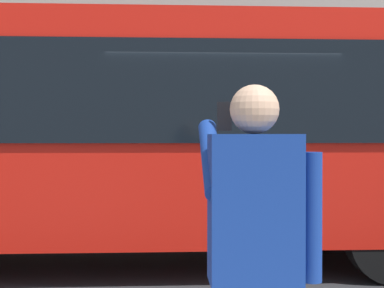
# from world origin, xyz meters

# --- Properties ---
(ground_plane) EXTENTS (60.00, 60.00, 0.00)m
(ground_plane) POSITION_xyz_m (0.00, 0.00, 0.00)
(ground_plane) COLOR #2B2B2D
(red_bus) EXTENTS (9.05, 2.54, 3.08)m
(red_bus) POSITION_xyz_m (1.15, -0.08, 1.68)
(red_bus) COLOR red
(red_bus) RESTS_ON ground_plane
(pedestrian_photographer) EXTENTS (0.53, 0.52, 1.70)m
(pedestrian_photographer) POSITION_xyz_m (0.24, 4.46, 1.14)
(pedestrian_photographer) COLOR #2D2D33
(pedestrian_photographer) RESTS_ON sidewalk_curb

